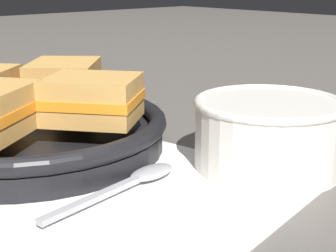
{
  "coord_description": "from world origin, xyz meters",
  "views": [
    {
      "loc": [
        -0.3,
        -0.35,
        0.19
      ],
      "look_at": [
        0.05,
        0.02,
        0.04
      ],
      "focal_mm": 55.0,
      "sensor_mm": 36.0,
      "label": 1
    }
  ],
  "objects_px": {
    "skillet": "(30,133)",
    "soup_bowl": "(268,130)",
    "sandwich_far_right": "(64,81)",
    "spoon": "(140,178)",
    "sandwich_far_left": "(93,99)"
  },
  "relations": [
    {
      "from": "spoon",
      "to": "sandwich_far_left",
      "type": "xyz_separation_m",
      "value": [
        0.01,
        0.09,
        0.06
      ]
    },
    {
      "from": "skillet",
      "to": "sandwich_far_right",
      "type": "xyz_separation_m",
      "value": [
        0.07,
        0.03,
        0.04
      ]
    },
    {
      "from": "skillet",
      "to": "sandwich_far_left",
      "type": "distance_m",
      "value": 0.09
    },
    {
      "from": "soup_bowl",
      "to": "spoon",
      "type": "height_order",
      "value": "soup_bowl"
    },
    {
      "from": "spoon",
      "to": "skillet",
      "type": "xyz_separation_m",
      "value": [
        -0.03,
        0.16,
        0.01
      ]
    },
    {
      "from": "spoon",
      "to": "skillet",
      "type": "distance_m",
      "value": 0.16
    },
    {
      "from": "soup_bowl",
      "to": "sandwich_far_left",
      "type": "height_order",
      "value": "sandwich_far_left"
    },
    {
      "from": "skillet",
      "to": "sandwich_far_left",
      "type": "height_order",
      "value": "sandwich_far_left"
    },
    {
      "from": "skillet",
      "to": "soup_bowl",
      "type": "bearing_deg",
      "value": -54.35
    },
    {
      "from": "soup_bowl",
      "to": "sandwich_far_right",
      "type": "relative_size",
      "value": 1.22
    },
    {
      "from": "soup_bowl",
      "to": "sandwich_far_right",
      "type": "bearing_deg",
      "value": 108.64
    },
    {
      "from": "soup_bowl",
      "to": "sandwich_far_left",
      "type": "bearing_deg",
      "value": 128.46
    },
    {
      "from": "spoon",
      "to": "sandwich_far_right",
      "type": "relative_size",
      "value": 1.35
    },
    {
      "from": "sandwich_far_left",
      "to": "spoon",
      "type": "bearing_deg",
      "value": -97.56
    },
    {
      "from": "sandwich_far_right",
      "to": "soup_bowl",
      "type": "bearing_deg",
      "value": -71.36
    }
  ]
}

